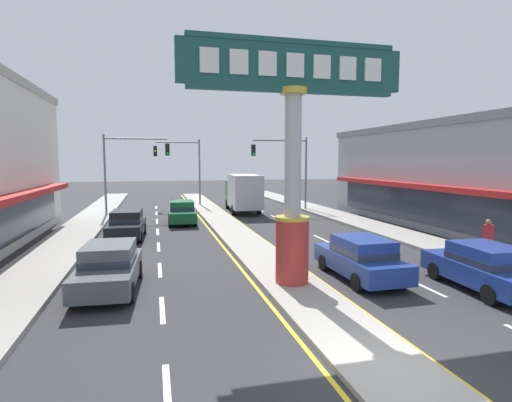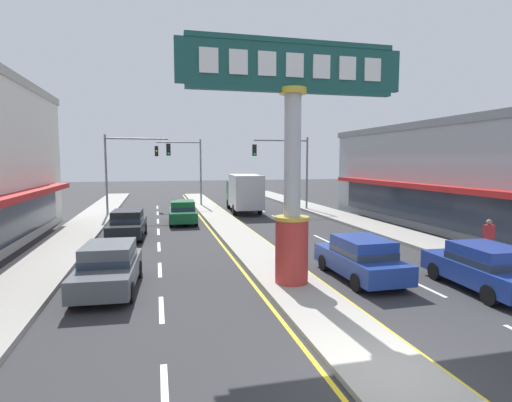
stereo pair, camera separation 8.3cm
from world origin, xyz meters
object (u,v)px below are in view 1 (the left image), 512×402
storefront_right (475,175)px  box_truck_far_right_lane (243,192)px  traffic_light_left_side (129,161)px  traffic_light_right_side (286,161)px  pedestrian_near_kerb (488,237)px  sedan_kerb_right (361,258)px  sedan_near_left_lane (182,212)px  sedan_far_left_oncoming (484,267)px  sedan_mid_left_lane (109,267)px  sedan_near_right_lane (127,224)px  district_sign (293,152)px  traffic_light_median_far (183,161)px

storefront_right → box_truck_far_right_lane: size_ratio=3.37×
traffic_light_left_side → traffic_light_right_side: same height
storefront_right → pedestrian_near_kerb: 10.47m
traffic_light_left_side → sedan_kerb_right: size_ratio=1.44×
sedan_near_left_lane → sedan_far_left_oncoming: size_ratio=0.99×
sedan_mid_left_lane → sedan_far_left_oncoming: (11.97, -3.01, 0.00)m
storefront_right → sedan_near_right_lane: bearing=175.3°
sedan_kerb_right → storefront_right: bearing=34.3°
sedan_far_left_oncoming → sedan_mid_left_lane: bearing=165.9°
district_sign → traffic_light_left_side: size_ratio=1.29×
district_sign → box_truck_far_right_lane: bearing=82.5°
box_truck_far_right_lane → sedan_far_left_oncoming: box_truck_far_right_lane is taller
storefront_right → district_sign: bearing=-150.2°
traffic_light_median_far → sedan_near_left_lane: 10.79m
traffic_light_right_side → sedan_near_left_lane: size_ratio=1.42×
sedan_mid_left_lane → pedestrian_near_kerb: size_ratio=2.55×
sedan_mid_left_lane → sedan_far_left_oncoming: 12.34m
sedan_near_left_lane → sedan_kerb_right: (5.38, -14.83, 0.00)m
traffic_light_median_far → sedan_near_left_lane: bearing=-94.8°
sedan_far_left_oncoming → pedestrian_near_kerb: pedestrian_near_kerb is taller
sedan_near_right_lane → traffic_light_left_side: bearing=91.8°
sedan_mid_left_lane → sedan_far_left_oncoming: same height
traffic_light_left_side → sedan_mid_left_lane: traffic_light_left_side is taller
traffic_light_right_side → sedan_far_left_oncoming: traffic_light_right_side is taller
traffic_light_left_side → traffic_light_median_far: size_ratio=1.00×
sedan_kerb_right → pedestrian_near_kerb: (5.93, 0.51, 0.37)m
traffic_light_median_far → sedan_near_right_lane: size_ratio=1.41×
box_truck_far_right_lane → pedestrian_near_kerb: size_ratio=4.07×
storefront_right → box_truck_far_right_lane: 16.82m
box_truck_far_right_lane → traffic_light_median_far: bearing=129.2°
box_truck_far_right_lane → sedan_mid_left_lane: bearing=-114.6°
traffic_light_median_far → sedan_mid_left_lane: bearing=-99.7°
box_truck_far_right_lane → sedan_near_left_lane: bearing=-137.9°
district_sign → traffic_light_median_far: (-1.84, 25.23, -0.36)m
storefront_right → traffic_light_right_side: 14.15m
district_sign → sedan_near_right_lane: 12.56m
sedan_near_left_lane → pedestrian_near_kerb: (11.31, -14.32, 0.37)m
traffic_light_left_side → traffic_light_median_far: 7.15m
traffic_light_right_side → pedestrian_near_kerb: 19.38m
sedan_mid_left_lane → storefront_right: bearing=19.8°
traffic_light_median_far → sedan_near_left_lane: size_ratio=1.42×
district_sign → traffic_light_left_side: (-6.27, 19.62, -0.31)m
traffic_light_median_far → district_sign: bearing=-85.8°
sedan_near_right_lane → sedan_mid_left_lane: same height
traffic_light_left_side → sedan_mid_left_lane: (0.29, -18.56, -3.46)m
box_truck_far_right_lane → pedestrian_near_kerb: bearing=-72.5°
sedan_mid_left_lane → pedestrian_near_kerb: bearing=-1.4°
traffic_light_right_side → sedan_near_right_lane: 15.77m
sedan_mid_left_lane → sedan_far_left_oncoming: size_ratio=1.00×
traffic_light_left_side → district_sign: bearing=-72.3°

